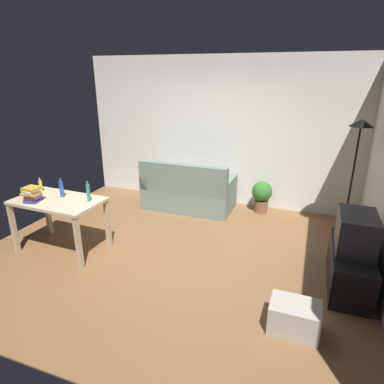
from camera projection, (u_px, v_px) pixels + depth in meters
ground_plane at (173, 253)px, 4.69m from camera, size 5.20×4.40×0.02m
wall_rear at (219, 132)px, 6.16m from camera, size 5.20×0.10×2.70m
couch at (188, 193)px, 6.10m from camera, size 1.61×0.84×0.92m
tv_stand at (350, 268)px, 3.88m from camera, size 0.44×1.10×0.48m
tv at (357, 232)px, 3.72m from camera, size 0.41×0.60×0.44m
torchiere_lamp at (357, 148)px, 4.54m from camera, size 0.32×0.32×1.81m
desk at (59, 207)px, 4.56m from camera, size 1.22×0.74×0.76m
potted_plant at (262, 195)px, 5.94m from camera, size 0.36×0.36×0.57m
storage_box at (294, 317)px, 3.23m from camera, size 0.48×0.34×0.30m
bottle_squat at (41, 186)px, 4.80m from camera, size 0.05×0.05×0.21m
bottle_blue at (61, 189)px, 4.58m from camera, size 0.05×0.05×0.27m
bottle_tall at (88, 192)px, 4.42m from camera, size 0.05×0.05×0.28m
book_stack at (32, 194)px, 4.42m from camera, size 0.24×0.22×0.20m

